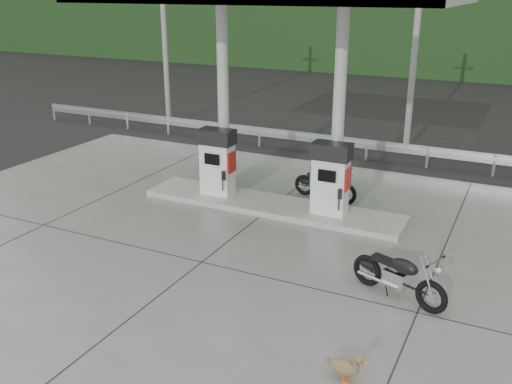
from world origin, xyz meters
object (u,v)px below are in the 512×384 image
at_px(motorcycle_left, 325,185).
at_px(gas_pump_left, 217,162).
at_px(gas_pump_right, 330,179).
at_px(motorcycle_right, 398,276).
at_px(duck, 344,368).

bearing_deg(motorcycle_left, gas_pump_left, -146.44).
xyz_separation_m(gas_pump_right, motorcycle_right, (2.44, -3.14, -0.60)).
xyz_separation_m(gas_pump_left, gas_pump_right, (3.20, 0.00, 0.00)).
xyz_separation_m(gas_pump_right, motorcycle_left, (-0.56, 1.25, -0.64)).
relative_size(gas_pump_right, motorcycle_left, 1.03).
relative_size(gas_pump_left, duck, 3.16).
bearing_deg(motorcycle_right, motorcycle_left, 144.89).
bearing_deg(motorcycle_right, gas_pump_right, 148.43).
relative_size(gas_pump_right, motorcycle_right, 0.96).
relative_size(gas_pump_left, motorcycle_left, 1.03).
distance_m(motorcycle_right, duck, 2.72).
height_order(gas_pump_left, gas_pump_right, same).
xyz_separation_m(gas_pump_right, duck, (2.28, -5.84, -0.85)).
xyz_separation_m(motorcycle_left, duck, (2.83, -7.09, -0.21)).
bearing_deg(gas_pump_right, motorcycle_left, 114.05).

